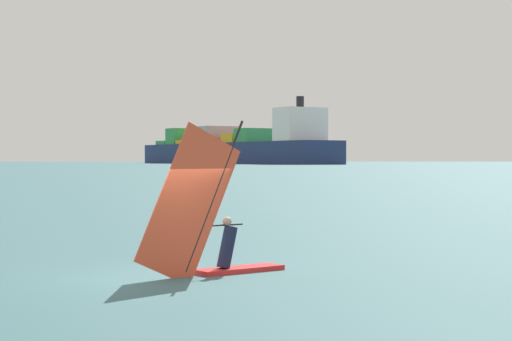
# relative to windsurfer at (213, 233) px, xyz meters

# --- Properties ---
(ground_plane) EXTENTS (4000.00, 4000.00, 0.00)m
(ground_plane) POSITION_rel_windsurfer_xyz_m (-0.91, -0.58, -0.98)
(ground_plane) COLOR #386066
(windsurfer) EXTENTS (2.79, 3.37, 3.87)m
(windsurfer) POSITION_rel_windsurfer_xyz_m (0.00, 0.00, 0.00)
(windsurfer) COLOR red
(windsurfer) RESTS_ON ground_plane
(cargo_ship) EXTENTS (154.35, 150.67, 35.55)m
(cargo_ship) POSITION_rel_windsurfer_xyz_m (-135.00, 476.83, 8.18)
(cargo_ship) COLOR navy
(cargo_ship) RESTS_ON ground_plane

